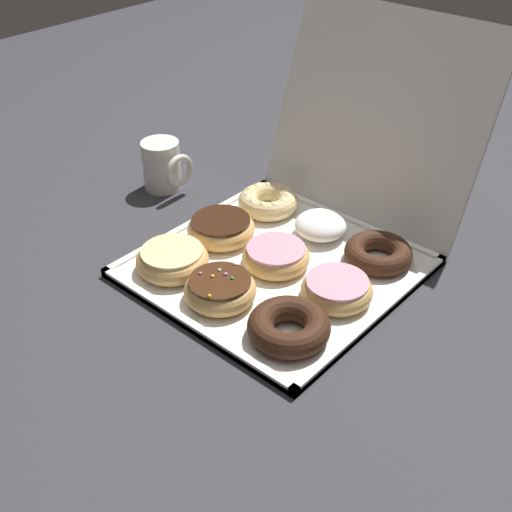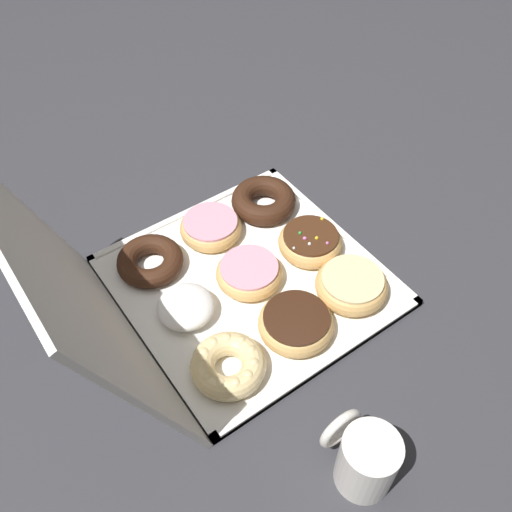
{
  "view_description": "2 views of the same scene",
  "coord_description": "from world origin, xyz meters",
  "px_view_note": "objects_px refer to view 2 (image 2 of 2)",
  "views": [
    {
      "loc": [
        0.56,
        -0.69,
        0.65
      ],
      "look_at": [
        -0.01,
        -0.04,
        0.05
      ],
      "focal_mm": 45.97,
      "sensor_mm": 36.0,
      "label": 1
    },
    {
      "loc": [
        -0.5,
        0.34,
        0.76
      ],
      "look_at": [
        0.01,
        -0.02,
        0.05
      ],
      "focal_mm": 39.7,
      "sensor_mm": 36.0,
      "label": 2
    }
  ],
  "objects_px": {
    "pink_frosted_donut_5": "(211,227)",
    "cruller_donut_6": "(228,365)",
    "donut_box": "(249,281)",
    "chocolate_cake_ring_donut_8": "(150,261)",
    "sprinkle_donut_1": "(310,242)",
    "chocolate_cake_ring_donut_2": "(264,200)",
    "glazed_ring_donut_0": "(352,285)",
    "chocolate_frosted_donut_3": "(298,322)",
    "coffee_mug": "(365,458)",
    "pink_frosted_donut_4": "(247,274)",
    "powdered_filled_donut_7": "(187,307)"
  },
  "relations": [
    {
      "from": "pink_frosted_donut_5",
      "to": "coffee_mug",
      "type": "xyz_separation_m",
      "value": [
        -0.48,
        0.07,
        0.02
      ]
    },
    {
      "from": "donut_box",
      "to": "chocolate_frosted_donut_3",
      "type": "bearing_deg",
      "value": -178.1
    },
    {
      "from": "sprinkle_donut_1",
      "to": "chocolate_cake_ring_donut_8",
      "type": "height_order",
      "value": "sprinkle_donut_1"
    },
    {
      "from": "chocolate_frosted_donut_3",
      "to": "pink_frosted_donut_4",
      "type": "height_order",
      "value": "chocolate_frosted_donut_3"
    },
    {
      "from": "glazed_ring_donut_0",
      "to": "pink_frosted_donut_5",
      "type": "distance_m",
      "value": 0.27
    },
    {
      "from": "glazed_ring_donut_0",
      "to": "sprinkle_donut_1",
      "type": "relative_size",
      "value": 1.07
    },
    {
      "from": "chocolate_cake_ring_donut_2",
      "to": "coffee_mug",
      "type": "height_order",
      "value": "coffee_mug"
    },
    {
      "from": "donut_box",
      "to": "pink_frosted_donut_5",
      "type": "distance_m",
      "value": 0.13
    },
    {
      "from": "glazed_ring_donut_0",
      "to": "cruller_donut_6",
      "type": "distance_m",
      "value": 0.25
    },
    {
      "from": "chocolate_cake_ring_donut_8",
      "to": "coffee_mug",
      "type": "xyz_separation_m",
      "value": [
        -0.47,
        -0.05,
        0.02
      ]
    },
    {
      "from": "glazed_ring_donut_0",
      "to": "chocolate_cake_ring_donut_8",
      "type": "height_order",
      "value": "glazed_ring_donut_0"
    },
    {
      "from": "pink_frosted_donut_5",
      "to": "cruller_donut_6",
      "type": "height_order",
      "value": "cruller_donut_6"
    },
    {
      "from": "chocolate_cake_ring_donut_2",
      "to": "coffee_mug",
      "type": "relative_size",
      "value": 1.22
    },
    {
      "from": "pink_frosted_donut_4",
      "to": "chocolate_frosted_donut_3",
      "type": "bearing_deg",
      "value": -176.41
    },
    {
      "from": "pink_frosted_donut_4",
      "to": "pink_frosted_donut_5",
      "type": "distance_m",
      "value": 0.13
    },
    {
      "from": "donut_box",
      "to": "sprinkle_donut_1",
      "type": "relative_size",
      "value": 3.63
    },
    {
      "from": "donut_box",
      "to": "chocolate_cake_ring_donut_8",
      "type": "xyz_separation_m",
      "value": [
        0.12,
        0.12,
        0.02
      ]
    },
    {
      "from": "chocolate_cake_ring_donut_8",
      "to": "glazed_ring_donut_0",
      "type": "bearing_deg",
      "value": -134.76
    },
    {
      "from": "pink_frosted_donut_5",
      "to": "donut_box",
      "type": "bearing_deg",
      "value": 177.61
    },
    {
      "from": "chocolate_cake_ring_donut_2",
      "to": "cruller_donut_6",
      "type": "distance_m",
      "value": 0.36
    },
    {
      "from": "pink_frosted_donut_4",
      "to": "cruller_donut_6",
      "type": "relative_size",
      "value": 1.0
    },
    {
      "from": "donut_box",
      "to": "chocolate_cake_ring_donut_2",
      "type": "distance_m",
      "value": 0.18
    },
    {
      "from": "pink_frosted_donut_5",
      "to": "coffee_mug",
      "type": "height_order",
      "value": "coffee_mug"
    },
    {
      "from": "pink_frosted_donut_4",
      "to": "sprinkle_donut_1",
      "type": "bearing_deg",
      "value": -92.65
    },
    {
      "from": "pink_frosted_donut_5",
      "to": "cruller_donut_6",
      "type": "distance_m",
      "value": 0.29
    },
    {
      "from": "donut_box",
      "to": "pink_frosted_donut_4",
      "type": "distance_m",
      "value": 0.02
    },
    {
      "from": "pink_frosted_donut_5",
      "to": "coffee_mug",
      "type": "relative_size",
      "value": 1.13
    },
    {
      "from": "pink_frosted_donut_5",
      "to": "chocolate_cake_ring_donut_8",
      "type": "distance_m",
      "value": 0.13
    },
    {
      "from": "donut_box",
      "to": "pink_frosted_donut_5",
      "type": "height_order",
      "value": "pink_frosted_donut_5"
    },
    {
      "from": "donut_box",
      "to": "chocolate_cake_ring_donut_2",
      "type": "bearing_deg",
      "value": -43.99
    },
    {
      "from": "pink_frosted_donut_4",
      "to": "chocolate_cake_ring_donut_8",
      "type": "relative_size",
      "value": 0.99
    },
    {
      "from": "pink_frosted_donut_4",
      "to": "coffee_mug",
      "type": "relative_size",
      "value": 1.14
    },
    {
      "from": "sprinkle_donut_1",
      "to": "pink_frosted_donut_5",
      "type": "xyz_separation_m",
      "value": [
        0.13,
        0.12,
        -0.0
      ]
    },
    {
      "from": "donut_box",
      "to": "sprinkle_donut_1",
      "type": "xyz_separation_m",
      "value": [
        -0.01,
        -0.13,
        0.02
      ]
    },
    {
      "from": "pink_frosted_donut_4",
      "to": "chocolate_cake_ring_donut_8",
      "type": "height_order",
      "value": "pink_frosted_donut_4"
    },
    {
      "from": "chocolate_cake_ring_donut_8",
      "to": "coffee_mug",
      "type": "relative_size",
      "value": 1.15
    },
    {
      "from": "donut_box",
      "to": "coffee_mug",
      "type": "distance_m",
      "value": 0.36
    },
    {
      "from": "sprinkle_donut_1",
      "to": "chocolate_cake_ring_donut_2",
      "type": "distance_m",
      "value": 0.13
    },
    {
      "from": "chocolate_frosted_donut_3",
      "to": "powdered_filled_donut_7",
      "type": "bearing_deg",
      "value": 45.62
    },
    {
      "from": "cruller_donut_6",
      "to": "coffee_mug",
      "type": "relative_size",
      "value": 1.14
    },
    {
      "from": "sprinkle_donut_1",
      "to": "chocolate_cake_ring_donut_2",
      "type": "relative_size",
      "value": 0.93
    },
    {
      "from": "donut_box",
      "to": "sprinkle_donut_1",
      "type": "height_order",
      "value": "sprinkle_donut_1"
    },
    {
      "from": "sprinkle_donut_1",
      "to": "cruller_donut_6",
      "type": "distance_m",
      "value": 0.28
    },
    {
      "from": "chocolate_cake_ring_donut_2",
      "to": "chocolate_frosted_donut_3",
      "type": "bearing_deg",
      "value": 154.86
    },
    {
      "from": "chocolate_frosted_donut_3",
      "to": "donut_box",
      "type": "bearing_deg",
      "value": 1.9
    },
    {
      "from": "glazed_ring_donut_0",
      "to": "coffee_mug",
      "type": "xyz_separation_m",
      "value": [
        -0.23,
        0.19,
        0.02
      ]
    },
    {
      "from": "sprinkle_donut_1",
      "to": "glazed_ring_donut_0",
      "type": "bearing_deg",
      "value": 177.33
    },
    {
      "from": "chocolate_cake_ring_donut_2",
      "to": "pink_frosted_donut_4",
      "type": "bearing_deg",
      "value": 135.13
    },
    {
      "from": "chocolate_frosted_donut_3",
      "to": "coffee_mug",
      "type": "distance_m",
      "value": 0.24
    },
    {
      "from": "glazed_ring_donut_0",
      "to": "chocolate_cake_ring_donut_8",
      "type": "xyz_separation_m",
      "value": [
        0.24,
        0.24,
        -0.0
      ]
    }
  ]
}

